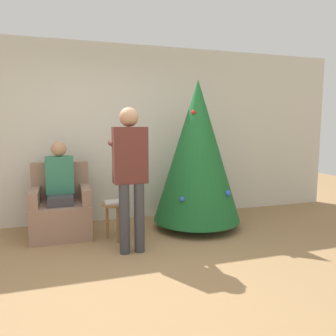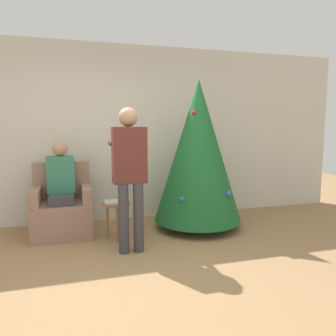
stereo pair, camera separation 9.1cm
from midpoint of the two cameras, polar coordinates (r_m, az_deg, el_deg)
name	(u,v)px [view 1 (the left image)]	position (r m, az deg, el deg)	size (l,w,h in m)	color
ground_plane	(140,282)	(3.29, -5.69, -19.21)	(14.00, 14.00, 0.00)	#99754C
wall_back	(107,134)	(5.15, -11.02, 5.89)	(8.00, 0.06, 2.70)	beige
christmas_tree	(197,151)	(4.67, 4.57, 2.98)	(1.24, 1.24, 2.11)	brown
armchair	(61,210)	(4.70, -18.62, -7.01)	(0.76, 0.73, 0.97)	#93705B
person_seated	(60,184)	(4.60, -18.81, -2.72)	(0.36, 0.46, 1.26)	#38383D
person_standing	(130,167)	(3.79, -7.28, 0.18)	(0.41, 0.57, 1.68)	#38383D
side_stool	(116,210)	(4.31, -9.65, -7.18)	(0.36, 0.36, 0.49)	olive
laptop	(116,202)	(4.28, -9.68, -5.84)	(0.28, 0.22, 0.02)	silver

